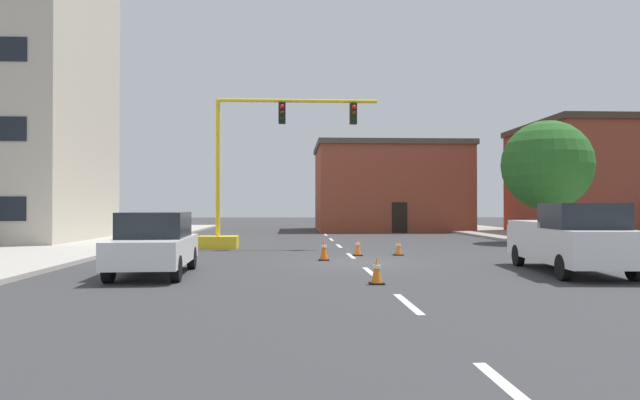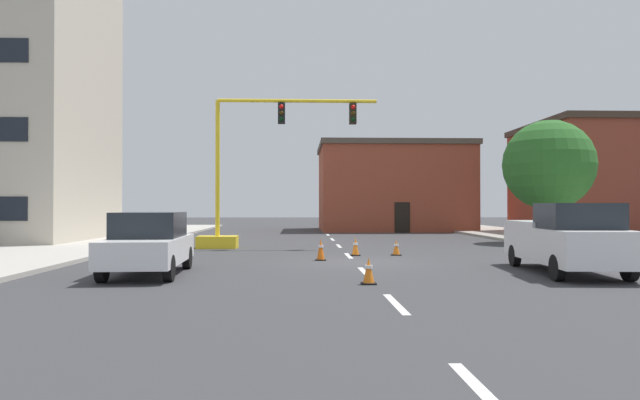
{
  "view_description": "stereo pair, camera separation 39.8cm",
  "coord_description": "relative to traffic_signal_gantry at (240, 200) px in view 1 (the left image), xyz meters",
  "views": [
    {
      "loc": [
        -2.27,
        -19.75,
        1.9
      ],
      "look_at": [
        -0.88,
        8.59,
        2.21
      ],
      "focal_mm": 32.59,
      "sensor_mm": 36.0,
      "label": 1
    },
    {
      "loc": [
        -1.87,
        -19.77,
        1.9
      ],
      "look_at": [
        -0.88,
        8.59,
        2.21
      ],
      "focal_mm": 32.59,
      "sensor_mm": 36.0,
      "label": 2
    }
  ],
  "objects": [
    {
      "name": "sedan_white_near_left",
      "position": [
        -1.44,
        -10.32,
        -1.3
      ],
      "size": [
        2.05,
        4.58,
        1.74
      ],
      "color": "white",
      "rests_on": "ground_plane"
    },
    {
      "name": "ground_plane",
      "position": [
        4.62,
        -6.83,
        -2.19
      ],
      "size": [
        160.0,
        160.0,
        0.0
      ],
      "primitive_type": "plane",
      "color": "#38383A"
    },
    {
      "name": "lane_stripe_seg_4",
      "position": [
        4.62,
        1.17,
        -2.19
      ],
      "size": [
        0.16,
        2.4,
        0.01
      ],
      "primitive_type": "cube",
      "color": "silver",
      "rests_on": "ground_plane"
    },
    {
      "name": "traffic_signal_gantry",
      "position": [
        0.0,
        0.0,
        0.0
      ],
      "size": [
        8.19,
        1.2,
        6.83
      ],
      "color": "yellow",
      "rests_on": "ground_plane"
    },
    {
      "name": "lane_stripe_seg_3",
      "position": [
        4.62,
        -4.33,
        -2.19
      ],
      "size": [
        0.16,
        2.4,
        0.01
      ],
      "primitive_type": "cube",
      "color": "silver",
      "rests_on": "ground_plane"
    },
    {
      "name": "lane_stripe_seg_1",
      "position": [
        4.62,
        -15.33,
        -2.19
      ],
      "size": [
        0.16,
        2.4,
        0.01
      ],
      "primitive_type": "cube",
      "color": "silver",
      "rests_on": "ground_plane"
    },
    {
      "name": "lane_stripe_seg_5",
      "position": [
        4.62,
        6.67,
        -2.19
      ],
      "size": [
        0.16,
        2.4,
        0.01
      ],
      "primitive_type": "cube",
      "color": "silver",
      "rests_on": "ground_plane"
    },
    {
      "name": "pickup_truck_white",
      "position": [
        10.33,
        -10.36,
        -1.22
      ],
      "size": [
        2.4,
        5.54,
        1.99
      ],
      "color": "white",
      "rests_on": "ground_plane"
    },
    {
      "name": "tree_right_mid",
      "position": [
        15.66,
        3.02,
        1.86
      ],
      "size": [
        4.66,
        4.66,
        6.39
      ],
      "color": "#4C3823",
      "rests_on": "ground_plane"
    },
    {
      "name": "lane_stripe_seg_6",
      "position": [
        4.62,
        12.17,
        -2.19
      ],
      "size": [
        0.16,
        2.4,
        0.01
      ],
      "primitive_type": "cube",
      "color": "silver",
      "rests_on": "ground_plane"
    },
    {
      "name": "building_row_right",
      "position": [
        23.45,
        11.65,
        1.56
      ],
      "size": [
        10.35,
        10.36,
        7.48
      ],
      "color": "brown",
      "rests_on": "ground_plane"
    },
    {
      "name": "traffic_cone_roadside_c",
      "position": [
        6.5,
        -4.19,
        -1.89
      ],
      "size": [
        0.36,
        0.36,
        0.62
      ],
      "color": "black",
      "rests_on": "ground_plane"
    },
    {
      "name": "sidewalk_right",
      "position": [
        16.9,
        1.17,
        -2.12
      ],
      "size": [
        6.0,
        56.0,
        0.14
      ],
      "primitive_type": "cube",
      "color": "#9E998E",
      "rests_on": "ground_plane"
    },
    {
      "name": "sidewalk_left",
      "position": [
        -7.65,
        1.17,
        -2.12
      ],
      "size": [
        6.0,
        56.0,
        0.14
      ],
      "primitive_type": "cube",
      "color": "#B2ADA3",
      "rests_on": "ground_plane"
    },
    {
      "name": "building_brick_center",
      "position": [
        10.12,
        19.67,
        1.23
      ],
      "size": [
        11.68,
        9.86,
        6.83
      ],
      "color": "brown",
      "rests_on": "ground_plane"
    },
    {
      "name": "traffic_cone_roadside_a",
      "position": [
        4.43,
        -12.47,
        -1.86
      ],
      "size": [
        0.36,
        0.36,
        0.66
      ],
      "color": "black",
      "rests_on": "ground_plane"
    },
    {
      "name": "traffic_cone_roadside_d",
      "position": [
        3.49,
        -6.19,
        -1.81
      ],
      "size": [
        0.36,
        0.36,
        0.78
      ],
      "color": "black",
      "rests_on": "ground_plane"
    },
    {
      "name": "traffic_cone_roadside_b",
      "position": [
        4.9,
        -4.27,
        -1.84
      ],
      "size": [
        0.36,
        0.36,
        0.71
      ],
      "color": "black",
      "rests_on": "ground_plane"
    },
    {
      "name": "lane_stripe_seg_2",
      "position": [
        4.62,
        -9.83,
        -2.19
      ],
      "size": [
        0.16,
        2.4,
        0.01
      ],
      "primitive_type": "cube",
      "color": "silver",
      "rests_on": "ground_plane"
    },
    {
      "name": "lane_stripe_seg_0",
      "position": [
        4.62,
        -20.83,
        -2.19
      ],
      "size": [
        0.16,
        2.4,
        0.01
      ],
      "primitive_type": "cube",
      "color": "silver",
      "rests_on": "ground_plane"
    }
  ]
}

